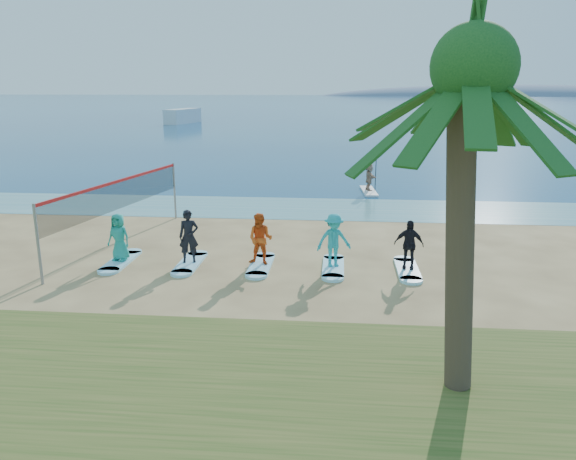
# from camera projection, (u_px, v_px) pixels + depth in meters

# --- Properties ---
(ground) EXTENTS (600.00, 600.00, 0.00)m
(ground) POSITION_uv_depth(u_px,v_px,m) (240.00, 279.00, 17.43)
(ground) COLOR tan
(ground) RESTS_ON ground
(shallow_water) EXTENTS (600.00, 600.00, 0.00)m
(shallow_water) POSITION_uv_depth(u_px,v_px,m) (277.00, 208.00, 27.55)
(shallow_water) COLOR teal
(shallow_water) RESTS_ON ground
(ocean) EXTENTS (600.00, 600.00, 0.00)m
(ocean) POSITION_uv_depth(u_px,v_px,m) (331.00, 104.00, 171.62)
(ocean) COLOR navy
(ocean) RESTS_ON ground
(island_ridge) EXTENTS (220.00, 56.00, 18.00)m
(island_ridge) POSITION_uv_depth(u_px,v_px,m) (515.00, 96.00, 298.05)
(island_ridge) COLOR slate
(island_ridge) RESTS_ON ground
(volleyball_net) EXTENTS (1.64, 8.95, 2.50)m
(volleyball_net) POSITION_uv_depth(u_px,v_px,m) (119.00, 195.00, 20.73)
(volleyball_net) COLOR gray
(volleyball_net) RESTS_ON ground
(palm_tree) EXTENTS (5.60, 5.60, 7.38)m
(palm_tree) POSITION_uv_depth(u_px,v_px,m) (474.00, 70.00, 9.62)
(palm_tree) COLOR brown
(palm_tree) RESTS_ON ground
(paddleboard) EXTENTS (0.93, 3.04, 0.12)m
(paddleboard) POSITION_uv_depth(u_px,v_px,m) (369.00, 191.00, 31.50)
(paddleboard) COLOR silver
(paddleboard) RESTS_ON ground
(paddleboarder) EXTENTS (0.73, 1.45, 1.49)m
(paddleboarder) POSITION_uv_depth(u_px,v_px,m) (369.00, 177.00, 31.29)
(paddleboarder) COLOR tan
(paddleboarder) RESTS_ON paddleboard
(boat_offshore_a) EXTENTS (4.02, 8.38, 2.20)m
(boat_offshore_a) POSITION_uv_depth(u_px,v_px,m) (183.00, 123.00, 87.33)
(boat_offshore_a) COLOR silver
(boat_offshore_a) RESTS_ON ground
(boat_offshore_b) EXTENTS (4.28, 6.90, 1.65)m
(boat_offshore_b) POSITION_uv_depth(u_px,v_px,m) (452.00, 111.00, 127.74)
(boat_offshore_b) COLOR silver
(boat_offshore_b) RESTS_ON ground
(surfboard_0) EXTENTS (0.70, 2.20, 0.09)m
(surfboard_0) POSITION_uv_depth(u_px,v_px,m) (121.00, 261.00, 19.09)
(surfboard_0) COLOR #A4ECFF
(surfboard_0) RESTS_ON ground
(student_0) EXTENTS (0.87, 0.66, 1.61)m
(student_0) POSITION_uv_depth(u_px,v_px,m) (119.00, 237.00, 18.88)
(student_0) COLOR teal
(student_0) RESTS_ON surfboard_0
(surfboard_1) EXTENTS (0.70, 2.20, 0.09)m
(surfboard_1) POSITION_uv_depth(u_px,v_px,m) (190.00, 263.00, 18.87)
(surfboard_1) COLOR #A4ECFF
(surfboard_1) RESTS_ON ground
(student_1) EXTENTS (0.73, 0.57, 1.78)m
(student_1) POSITION_uv_depth(u_px,v_px,m) (189.00, 236.00, 18.64)
(student_1) COLOR black
(student_1) RESTS_ON surfboard_1
(surfboard_2) EXTENTS (0.70, 2.20, 0.09)m
(surfboard_2) POSITION_uv_depth(u_px,v_px,m) (261.00, 265.00, 18.66)
(surfboard_2) COLOR #A4ECFF
(surfboard_2) RESTS_ON ground
(student_2) EXTENTS (0.94, 0.79, 1.71)m
(student_2) POSITION_uv_depth(u_px,v_px,m) (260.00, 239.00, 18.43)
(student_2) COLOR #DC5117
(student_2) RESTS_ON surfboard_2
(surfboard_3) EXTENTS (0.70, 2.20, 0.09)m
(surfboard_3) POSITION_uv_depth(u_px,v_px,m) (333.00, 267.00, 18.44)
(surfboard_3) COLOR #A4ECFF
(surfboard_3) RESTS_ON ground
(student_3) EXTENTS (1.28, 0.97, 1.76)m
(student_3) POSITION_uv_depth(u_px,v_px,m) (334.00, 240.00, 18.21)
(student_3) COLOR teal
(student_3) RESTS_ON surfboard_3
(surfboard_4) EXTENTS (0.70, 2.20, 0.09)m
(surfboard_4) POSITION_uv_depth(u_px,v_px,m) (407.00, 269.00, 18.23)
(surfboard_4) COLOR #A4ECFF
(surfboard_4) RESTS_ON ground
(student_4) EXTENTS (0.99, 0.53, 1.60)m
(student_4) POSITION_uv_depth(u_px,v_px,m) (409.00, 244.00, 18.02)
(student_4) COLOR black
(student_4) RESTS_ON surfboard_4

